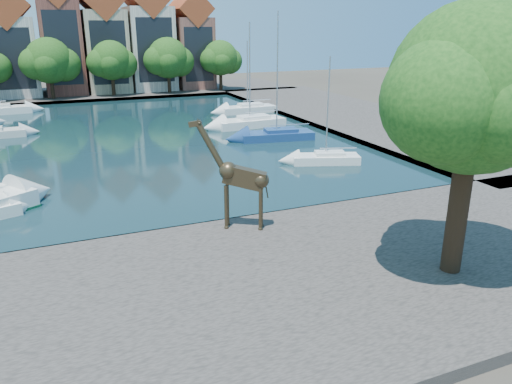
{
  "coord_description": "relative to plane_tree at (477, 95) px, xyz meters",
  "views": [
    {
      "loc": [
        -7.12,
        -22.98,
        10.18
      ],
      "look_at": [
        1.95,
        -1.45,
        2.26
      ],
      "focal_mm": 35.0,
      "sensor_mm": 36.0,
      "label": 1
    }
  ],
  "objects": [
    {
      "name": "ground",
      "position": [
        -7.62,
        9.01,
        -7.67
      ],
      "size": [
        160.0,
        160.0,
        0.0
      ],
      "primitive_type": "plane",
      "color": "#38332B",
      "rests_on": "ground"
    },
    {
      "name": "water_basin",
      "position": [
        -7.62,
        33.01,
        -7.63
      ],
      "size": [
        38.0,
        50.0,
        0.08
      ],
      "primitive_type": "cube",
      "color": "black",
      "rests_on": "ground"
    },
    {
      "name": "near_quay",
      "position": [
        -7.62,
        2.01,
        -7.42
      ],
      "size": [
        50.0,
        14.0,
        0.5
      ],
      "primitive_type": "cube",
      "color": "#4B4541",
      "rests_on": "ground"
    },
    {
      "name": "far_quay",
      "position": [
        -7.62,
        65.01,
        -7.42
      ],
      "size": [
        60.0,
        16.0,
        0.5
      ],
      "primitive_type": "cube",
      "color": "#4B4541",
      "rests_on": "ground"
    },
    {
      "name": "right_quay",
      "position": [
        17.38,
        33.01,
        -7.42
      ],
      "size": [
        14.0,
        52.0,
        0.5
      ],
      "primitive_type": "cube",
      "color": "#4B4541",
      "rests_on": "ground"
    },
    {
      "name": "plane_tree",
      "position": [
        0.0,
        0.0,
        0.0
      ],
      "size": [
        8.32,
        6.4,
        10.62
      ],
      "color": "#332114",
      "rests_on": "near_quay"
    },
    {
      "name": "townhouse_west_inner",
      "position": [
        -18.12,
        64.99,
        -0.32
      ],
      "size": [
        6.43,
        9.18,
        15.15
      ],
      "color": "beige",
      "rests_on": "far_quay"
    },
    {
      "name": "townhouse_center",
      "position": [
        -11.62,
        64.99,
        0.69
      ],
      "size": [
        5.44,
        9.18,
        16.93
      ],
      "color": "brown",
      "rests_on": "far_quay"
    },
    {
      "name": "townhouse_east_inner",
      "position": [
        -5.62,
        64.99,
        0.06
      ],
      "size": [
        5.94,
        9.18,
        15.79
      ],
      "color": "tan",
      "rests_on": "far_quay"
    },
    {
      "name": "townhouse_east_mid",
      "position": [
        0.88,
        64.99,
        0.43
      ],
      "size": [
        6.43,
        9.18,
        16.65
      ],
      "color": "beige",
      "rests_on": "far_quay"
    },
    {
      "name": "townhouse_east_end",
      "position": [
        7.38,
        64.99,
        -0.56
      ],
      "size": [
        5.44,
        9.18,
        14.43
      ],
      "color": "brown",
      "rests_on": "far_quay"
    },
    {
      "name": "far_tree_mid_west",
      "position": [
        -13.51,
        59.5,
        -2.38
      ],
      "size": [
        7.8,
        6.0,
        8.0
      ],
      "color": "#332114",
      "rests_on": "far_quay"
    },
    {
      "name": "far_tree_mid_east",
      "position": [
        -5.52,
        59.5,
        -2.54
      ],
      "size": [
        7.02,
        5.4,
        7.52
      ],
      "color": "#332114",
      "rests_on": "far_quay"
    },
    {
      "name": "far_tree_east",
      "position": [
        2.49,
        59.5,
        -2.43
      ],
      "size": [
        7.54,
        5.8,
        7.84
      ],
      "color": "#332114",
      "rests_on": "far_quay"
    },
    {
      "name": "far_tree_far_east",
      "position": [
        10.48,
        59.5,
        -2.6
      ],
      "size": [
        6.76,
        5.2,
        7.36
      ],
      "color": "#332114",
      "rests_on": "far_quay"
    },
    {
      "name": "giraffe_statue",
      "position": [
        -6.55,
        7.65,
        -4.54
      ],
      "size": [
        3.46,
        2.14,
        5.36
      ],
      "color": "#3A2E1D",
      "rests_on": "near_quay"
    },
    {
      "name": "sailboat_left_e",
      "position": [
        -19.62,
        51.53,
        -6.98
      ],
      "size": [
        6.67,
        2.78,
        9.9
      ],
      "color": "silver",
      "rests_on": "water_basin"
    },
    {
      "name": "sailboat_right_a",
      "position": [
        4.38,
        17.79,
        -7.11
      ],
      "size": [
        5.34,
        3.33,
        7.88
      ],
      "color": "silver",
      "rests_on": "water_basin"
    },
    {
      "name": "sailboat_right_b",
      "position": [
        4.38,
        26.59,
        -7.04
      ],
      "size": [
        6.91,
        3.33,
        11.11
      ],
      "color": "navy",
      "rests_on": "water_basin"
    },
    {
      "name": "sailboat_right_c",
      "position": [
        4.38,
        33.03,
        -6.98
      ],
      "size": [
        7.28,
        2.91,
        10.25
      ],
      "color": "white",
      "rests_on": "water_basin"
    },
    {
      "name": "sailboat_right_d",
      "position": [
        7.38,
        41.12,
        -7.02
      ],
      "size": [
        6.48,
        2.31,
        8.2
      ],
      "color": "white",
      "rests_on": "water_basin"
    }
  ]
}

